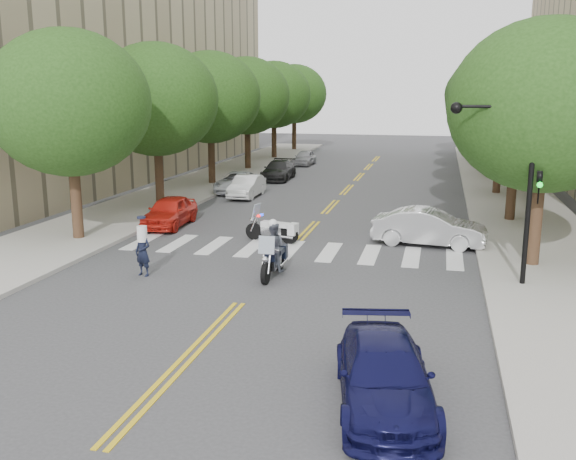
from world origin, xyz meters
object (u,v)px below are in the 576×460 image
(motorcycle_parked, at_px, (276,230))
(sedan_blue, at_px, (384,375))
(convertible, at_px, (429,227))
(motorcycle_police, at_px, (273,251))
(officer_standing, at_px, (143,252))

(motorcycle_parked, distance_m, sedan_blue, 13.95)
(sedan_blue, bearing_deg, convertible, 77.03)
(motorcycle_police, distance_m, officer_standing, 4.34)
(officer_standing, height_order, convertible, officer_standing)
(motorcycle_parked, distance_m, officer_standing, 6.44)
(motorcycle_parked, height_order, officer_standing, officer_standing)
(motorcycle_police, distance_m, sedan_blue, 9.26)
(convertible, bearing_deg, motorcycle_police, 145.69)
(motorcycle_police, xyz_separation_m, motorcycle_parked, (-1.11, 4.67, -0.34))
(officer_standing, height_order, sedan_blue, officer_standing)
(motorcycle_police, height_order, motorcycle_parked, motorcycle_police)
(officer_standing, distance_m, sedan_blue, 11.23)
(motorcycle_police, xyz_separation_m, convertible, (4.95, 5.55, -0.13))
(motorcycle_police, bearing_deg, convertible, -130.85)
(motorcycle_parked, relative_size, convertible, 0.52)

